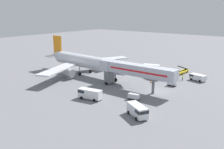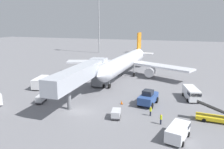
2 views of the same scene
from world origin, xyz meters
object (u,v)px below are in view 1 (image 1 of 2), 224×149
airplane_at_gate (86,62)px  baggage_cart_mid_right (134,96)px  belt_loader_truck (182,71)px  jet_bridge (133,70)px  service_van_near_center (197,77)px  service_van_outer_left (152,67)px  safety_cone_alpha (151,81)px  ground_crew_worker_foreground (182,78)px  ground_crew_worker_midground (171,77)px  service_van_near_left (138,110)px  pushback_tug (155,74)px  service_van_far_left (89,93)px  baggage_cart_outer_right (172,83)px

airplane_at_gate → baggage_cart_mid_right: bearing=-112.2°
belt_loader_truck → jet_bridge: bearing=171.2°
service_van_near_center → baggage_cart_mid_right: size_ratio=1.78×
service_van_outer_left → safety_cone_alpha: bearing=-151.6°
ground_crew_worker_foreground → baggage_cart_mid_right: bearing=174.3°
service_van_near_center → ground_crew_worker_midground: service_van_near_center is taller
safety_cone_alpha → ground_crew_worker_foreground: bearing=-38.3°
ground_crew_worker_foreground → ground_crew_worker_midground: ground_crew_worker_foreground is taller
service_van_outer_left → service_van_near_center: bearing=-97.3°
service_van_outer_left → baggage_cart_mid_right: size_ratio=2.13×
airplane_at_gate → baggage_cart_mid_right: size_ratio=13.39×
service_van_near_left → service_van_near_center: size_ratio=1.14×
airplane_at_gate → ground_crew_worker_foreground: airplane_at_gate is taller
belt_loader_truck → service_van_near_center: size_ratio=1.26×
pushback_tug → service_van_far_left: bearing=172.8°
pushback_tug → safety_cone_alpha: pushback_tug is taller
pushback_tug → baggage_cart_outer_right: pushback_tug is taller
pushback_tug → service_van_near_left: 28.72m
service_van_near_center → service_van_far_left: (-30.55, 13.93, 0.28)m
service_van_far_left → jet_bridge: bearing=-15.4°
service_van_far_left → baggage_cart_outer_right: (21.18, -10.42, -0.60)m
pushback_tug → service_van_far_left: size_ratio=0.93×
ground_crew_worker_midground → belt_loader_truck: bearing=4.7°
service_van_near_center → baggage_cart_outer_right: 10.01m
belt_loader_truck → baggage_cart_mid_right: 30.16m
airplane_at_gate → service_van_outer_left: bearing=-40.2°
pushback_tug → service_van_near_center: pushback_tug is taller
ground_crew_worker_midground → safety_cone_alpha: bearing=148.8°
belt_loader_truck → ground_crew_worker_midground: belt_loader_truck is taller
ground_crew_worker_foreground → jet_bridge: bearing=155.8°
service_van_near_left → safety_cone_alpha: (22.02, 9.52, -0.95)m
service_van_far_left → baggage_cart_mid_right: (5.90, -8.25, -0.56)m
pushback_tug → baggage_cart_mid_right: size_ratio=1.95×
service_van_near_center → safety_cone_alpha: service_van_near_center is taller
safety_cone_alpha → service_van_far_left: bearing=167.8°
service_van_near_left → jet_bridge: bearing=36.9°
airplane_at_gate → service_van_outer_left: size_ratio=6.29×
belt_loader_truck → safety_cone_alpha: 15.83m
belt_loader_truck → service_van_near_center: 8.77m
pushback_tug → service_van_far_left: pushback_tug is taller
ground_crew_worker_foreground → safety_cone_alpha: 9.73m
service_van_near_center → ground_crew_worker_foreground: size_ratio=2.95×
pushback_tug → service_van_far_left: 25.25m
belt_loader_truck → service_van_outer_left: 9.87m
jet_bridge → service_van_far_left: bearing=164.6°
belt_loader_truck → service_van_near_center: belt_loader_truck is taller
jet_bridge → safety_cone_alpha: jet_bridge is taller
service_van_near_left → service_van_far_left: bearing=83.6°
belt_loader_truck → ground_crew_worker_foreground: belt_loader_truck is taller
service_van_far_left → baggage_cart_mid_right: bearing=-54.4°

